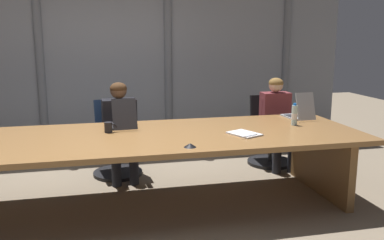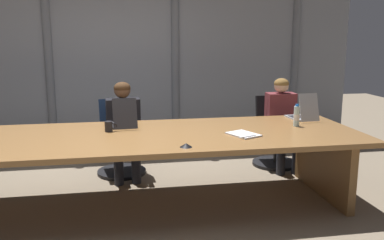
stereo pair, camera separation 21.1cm
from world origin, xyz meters
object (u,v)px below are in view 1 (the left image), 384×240
at_px(laptop_center, 298,113).
at_px(conference_mic_left_side, 190,145).
at_px(water_bottle_primary, 294,115).
at_px(spiral_notepad, 244,134).
at_px(coffee_mug_near, 109,127).
at_px(office_chair_left_mid, 116,147).
at_px(laptop_left_mid, 123,122).
at_px(office_chair_center, 269,138).
at_px(person_left_mid, 120,125).
at_px(person_center, 277,118).

bearing_deg(laptop_center, conference_mic_left_side, 118.86).
distance_m(water_bottle_primary, spiral_notepad, 0.75).
distance_m(laptop_center, water_bottle_primary, 0.38).
xyz_separation_m(coffee_mug_near, spiral_notepad, (1.28, -0.40, -0.04)).
bearing_deg(office_chair_left_mid, laptop_center, 61.53).
relative_size(laptop_center, spiral_notepad, 1.21).
xyz_separation_m(laptop_left_mid, office_chair_center, (1.98, 0.74, -0.47)).
distance_m(laptop_left_mid, water_bottle_primary, 1.83).
bearing_deg(water_bottle_primary, office_chair_left_mid, 150.98).
xyz_separation_m(laptop_left_mid, laptop_center, (2.02, 0.02, -0.00)).
distance_m(person_left_mid, coffee_mug_near, 0.81).
bearing_deg(spiral_notepad, water_bottle_primary, -0.46).
distance_m(laptop_center, spiral_notepad, 1.08).
bearing_deg(laptop_center, person_left_mid, 71.00).
xyz_separation_m(office_chair_center, spiral_notepad, (-0.85, -1.33, 0.42)).
relative_size(person_center, coffee_mug_near, 9.11).
xyz_separation_m(office_chair_left_mid, water_bottle_primary, (1.85, -1.03, 0.51)).
xyz_separation_m(laptop_center, person_center, (-0.01, 0.56, -0.16)).
relative_size(laptop_left_mid, office_chair_center, 0.51).
height_order(office_chair_left_mid, water_bottle_primary, water_bottle_primary).
bearing_deg(office_chair_left_mid, office_chair_center, 80.60).
relative_size(person_center, spiral_notepad, 3.14).
bearing_deg(office_chair_center, office_chair_left_mid, -87.52).
relative_size(person_left_mid, person_center, 0.99).
relative_size(laptop_left_mid, conference_mic_left_side, 4.15).
height_order(laptop_center, person_left_mid, person_left_mid).
xyz_separation_m(laptop_left_mid, conference_mic_left_side, (0.51, -0.93, -0.04)).
bearing_deg(spiral_notepad, conference_mic_left_side, -176.41).
relative_size(office_chair_center, coffee_mug_near, 7.09).
distance_m(office_chair_center, conference_mic_left_side, 2.26).
xyz_separation_m(office_chair_left_mid, person_left_mid, (0.05, -0.15, 0.31)).
relative_size(laptop_center, office_chair_center, 0.49).
height_order(office_chair_left_mid, coffee_mug_near, office_chair_left_mid).
height_order(laptop_center, office_chair_left_mid, laptop_center).
height_order(office_chair_center, water_bottle_primary, water_bottle_primary).
xyz_separation_m(person_left_mid, spiral_notepad, (1.12, -1.18, 0.10)).
distance_m(office_chair_left_mid, person_left_mid, 0.35).
bearing_deg(person_center, laptop_left_mid, -71.01).
bearing_deg(conference_mic_left_side, office_chair_left_mid, 108.56).
bearing_deg(person_left_mid, coffee_mug_near, -15.26).
bearing_deg(conference_mic_left_side, office_chair_center, 48.54).
relative_size(person_left_mid, coffee_mug_near, 9.05).
xyz_separation_m(office_chair_left_mid, conference_mic_left_side, (0.56, -1.66, 0.42)).
distance_m(laptop_center, office_chair_left_mid, 2.23).
relative_size(laptop_left_mid, coffee_mug_near, 3.60).
xyz_separation_m(person_center, water_bottle_primary, (-0.20, -0.87, 0.20)).
distance_m(office_chair_left_mid, person_center, 2.09).
height_order(person_left_mid, spiral_notepad, person_left_mid).
relative_size(laptop_left_mid, person_center, 0.40).
distance_m(laptop_left_mid, spiral_notepad, 1.28).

